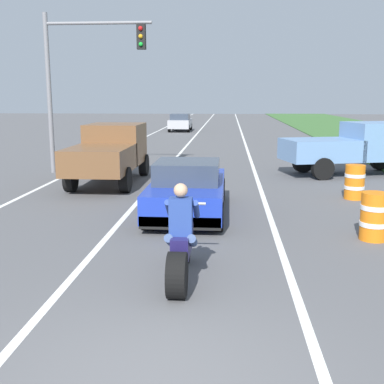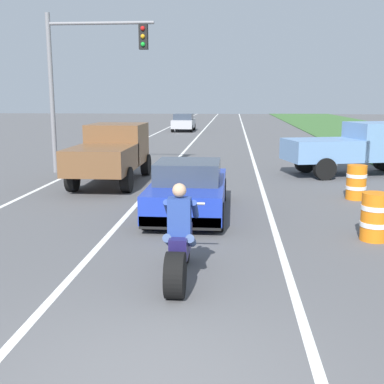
{
  "view_description": "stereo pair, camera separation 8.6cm",
  "coord_description": "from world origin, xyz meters",
  "px_view_note": "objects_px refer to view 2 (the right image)",
  "views": [
    {
      "loc": [
        0.75,
        -4.41,
        2.94
      ],
      "look_at": [
        0.01,
        5.32,
        1.0
      ],
      "focal_mm": 45.11,
      "sensor_mm": 36.0,
      "label": 1
    },
    {
      "loc": [
        0.84,
        -4.41,
        2.94
      ],
      "look_at": [
        0.01,
        5.32,
        1.0
      ],
      "focal_mm": 45.11,
      "sensor_mm": 36.0,
      "label": 2
    }
  ],
  "objects_px": {
    "sports_car_blue": "(189,189)",
    "motorcycle_with_rider": "(180,247)",
    "pickup_truck_right_shoulder_light_blue": "(356,146)",
    "distant_car_far_ahead": "(184,122)",
    "traffic_light_mast_near": "(82,69)",
    "pickup_truck_left_lane_brown": "(111,151)",
    "construction_barrel_mid": "(356,182)",
    "construction_barrel_nearest": "(375,217)"
  },
  "relations": [
    {
      "from": "pickup_truck_right_shoulder_light_blue",
      "to": "traffic_light_mast_near",
      "type": "relative_size",
      "value": 0.86
    },
    {
      "from": "motorcycle_with_rider",
      "to": "pickup_truck_right_shoulder_light_blue",
      "type": "distance_m",
      "value": 12.6
    },
    {
      "from": "pickup_truck_left_lane_brown",
      "to": "construction_barrel_mid",
      "type": "height_order",
      "value": "pickup_truck_left_lane_brown"
    },
    {
      "from": "pickup_truck_right_shoulder_light_blue",
      "to": "traffic_light_mast_near",
      "type": "bearing_deg",
      "value": -178.13
    },
    {
      "from": "construction_barrel_mid",
      "to": "distant_car_far_ahead",
      "type": "height_order",
      "value": "distant_car_far_ahead"
    },
    {
      "from": "motorcycle_with_rider",
      "to": "distant_car_far_ahead",
      "type": "distance_m",
      "value": 34.52
    },
    {
      "from": "traffic_light_mast_near",
      "to": "construction_barrel_nearest",
      "type": "xyz_separation_m",
      "value": [
        8.68,
        -8.36,
        -3.46
      ]
    },
    {
      "from": "motorcycle_with_rider",
      "to": "construction_barrel_mid",
      "type": "xyz_separation_m",
      "value": [
        4.4,
        6.8,
        -0.09
      ]
    },
    {
      "from": "pickup_truck_right_shoulder_light_blue",
      "to": "construction_barrel_mid",
      "type": "xyz_separation_m",
      "value": [
        -1.04,
        -4.55,
        -0.6
      ]
    },
    {
      "from": "pickup_truck_left_lane_brown",
      "to": "construction_barrel_mid",
      "type": "distance_m",
      "value": 8.02
    },
    {
      "from": "construction_barrel_nearest",
      "to": "pickup_truck_right_shoulder_light_blue",
      "type": "bearing_deg",
      "value": 79.09
    },
    {
      "from": "pickup_truck_right_shoulder_light_blue",
      "to": "construction_barrel_mid",
      "type": "distance_m",
      "value": 4.71
    },
    {
      "from": "motorcycle_with_rider",
      "to": "distant_car_far_ahead",
      "type": "relative_size",
      "value": 0.55
    },
    {
      "from": "pickup_truck_right_shoulder_light_blue",
      "to": "pickup_truck_left_lane_brown",
      "type": "bearing_deg",
      "value": -164.22
    },
    {
      "from": "distant_car_far_ahead",
      "to": "construction_barrel_nearest",
      "type": "bearing_deg",
      "value": -77.19
    },
    {
      "from": "pickup_truck_right_shoulder_light_blue",
      "to": "distant_car_far_ahead",
      "type": "xyz_separation_m",
      "value": [
        -8.89,
        23.0,
        -0.33
      ]
    },
    {
      "from": "sports_car_blue",
      "to": "traffic_light_mast_near",
      "type": "relative_size",
      "value": 0.72
    },
    {
      "from": "motorcycle_with_rider",
      "to": "construction_barrel_nearest",
      "type": "bearing_deg",
      "value": 35.1
    },
    {
      "from": "pickup_truck_left_lane_brown",
      "to": "pickup_truck_right_shoulder_light_blue",
      "type": "distance_m",
      "value": 9.11
    },
    {
      "from": "sports_car_blue",
      "to": "construction_barrel_nearest",
      "type": "xyz_separation_m",
      "value": [
        4.05,
        -1.98,
        -0.13
      ]
    },
    {
      "from": "pickup_truck_left_lane_brown",
      "to": "distant_car_far_ahead",
      "type": "relative_size",
      "value": 1.2
    },
    {
      "from": "sports_car_blue",
      "to": "pickup_truck_right_shoulder_light_blue",
      "type": "distance_m",
      "value": 8.84
    },
    {
      "from": "pickup_truck_right_shoulder_light_blue",
      "to": "distant_car_far_ahead",
      "type": "bearing_deg",
      "value": 111.13
    },
    {
      "from": "sports_car_blue",
      "to": "construction_barrel_nearest",
      "type": "relative_size",
      "value": 4.3
    },
    {
      "from": "construction_barrel_mid",
      "to": "pickup_truck_right_shoulder_light_blue",
      "type": "bearing_deg",
      "value": 77.1
    },
    {
      "from": "motorcycle_with_rider",
      "to": "sports_car_blue",
      "type": "xyz_separation_m",
      "value": [
        -0.28,
        4.63,
        0.04
      ]
    },
    {
      "from": "sports_car_blue",
      "to": "traffic_light_mast_near",
      "type": "bearing_deg",
      "value": 125.96
    },
    {
      "from": "traffic_light_mast_near",
      "to": "construction_barrel_mid",
      "type": "distance_m",
      "value": 10.79
    },
    {
      "from": "distant_car_far_ahead",
      "to": "pickup_truck_right_shoulder_light_blue",
      "type": "bearing_deg",
      "value": -68.87
    },
    {
      "from": "pickup_truck_left_lane_brown",
      "to": "construction_barrel_nearest",
      "type": "height_order",
      "value": "pickup_truck_left_lane_brown"
    },
    {
      "from": "construction_barrel_nearest",
      "to": "distant_car_far_ahead",
      "type": "relative_size",
      "value": 0.25
    },
    {
      "from": "motorcycle_with_rider",
      "to": "pickup_truck_left_lane_brown",
      "type": "height_order",
      "value": "pickup_truck_left_lane_brown"
    },
    {
      "from": "pickup_truck_left_lane_brown",
      "to": "distant_car_far_ahead",
      "type": "distance_m",
      "value": 25.48
    },
    {
      "from": "sports_car_blue",
      "to": "construction_barrel_nearest",
      "type": "bearing_deg",
      "value": -26.1
    },
    {
      "from": "sports_car_blue",
      "to": "construction_barrel_mid",
      "type": "relative_size",
      "value": 4.3
    },
    {
      "from": "motorcycle_with_rider",
      "to": "sports_car_blue",
      "type": "bearing_deg",
      "value": 93.48
    },
    {
      "from": "construction_barrel_nearest",
      "to": "pickup_truck_left_lane_brown",
      "type": "bearing_deg",
      "value": 138.72
    },
    {
      "from": "construction_barrel_mid",
      "to": "motorcycle_with_rider",
      "type": "bearing_deg",
      "value": -122.91
    },
    {
      "from": "construction_barrel_mid",
      "to": "construction_barrel_nearest",
      "type": "bearing_deg",
      "value": -98.7
    },
    {
      "from": "sports_car_blue",
      "to": "motorcycle_with_rider",
      "type": "bearing_deg",
      "value": -86.52
    },
    {
      "from": "sports_car_blue",
      "to": "traffic_light_mast_near",
      "type": "height_order",
      "value": "traffic_light_mast_near"
    },
    {
      "from": "pickup_truck_left_lane_brown",
      "to": "distant_car_far_ahead",
      "type": "height_order",
      "value": "pickup_truck_left_lane_brown"
    }
  ]
}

